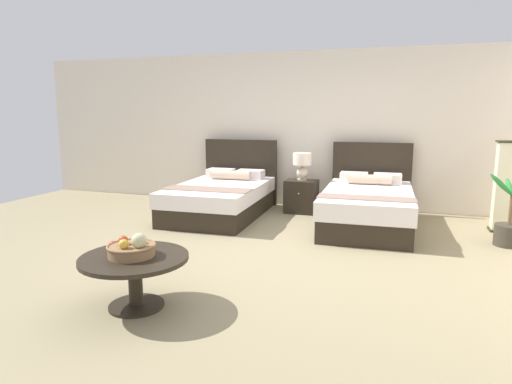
% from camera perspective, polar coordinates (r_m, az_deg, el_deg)
% --- Properties ---
extents(ground_plane, '(10.33, 9.42, 0.02)m').
position_cam_1_polar(ground_plane, '(5.11, -0.04, -8.07)').
color(ground_plane, gray).
extents(wall_back, '(10.33, 0.12, 2.59)m').
position_cam_1_polar(wall_back, '(7.68, 6.74, 7.92)').
color(wall_back, silver).
rests_on(wall_back, ground).
extents(bed_near_window, '(1.33, 2.14, 1.12)m').
position_cam_1_polar(bed_near_window, '(6.97, -4.42, -0.65)').
color(bed_near_window, black).
rests_on(bed_near_window, ground).
extents(bed_near_corner, '(1.27, 2.17, 1.12)m').
position_cam_1_polar(bed_near_corner, '(6.46, 14.12, -1.68)').
color(bed_near_corner, black).
rests_on(bed_near_corner, ground).
extents(nightstand, '(0.51, 0.41, 0.53)m').
position_cam_1_polar(nightstand, '(7.17, 5.83, -0.55)').
color(nightstand, black).
rests_on(nightstand, ground).
extents(table_lamp, '(0.29, 0.29, 0.43)m').
position_cam_1_polar(table_lamp, '(7.11, 5.95, 3.72)').
color(table_lamp, beige).
rests_on(table_lamp, nightstand).
extents(coffee_table, '(0.88, 0.88, 0.44)m').
position_cam_1_polar(coffee_table, '(3.82, -15.29, -9.39)').
color(coffee_table, black).
rests_on(coffee_table, ground).
extents(fruit_bowl, '(0.39, 0.39, 0.20)m').
position_cam_1_polar(fruit_bowl, '(3.76, -15.60, -6.94)').
color(fruit_bowl, olive).
rests_on(fruit_bowl, coffee_table).
extents(loose_apple, '(0.08, 0.08, 0.08)m').
position_cam_1_polar(loose_apple, '(3.98, -17.86, -6.55)').
color(loose_apple, red).
rests_on(loose_apple, coffee_table).
extents(floor_lamp_corner, '(0.24, 0.24, 1.22)m').
position_cam_1_polar(floor_lamp_corner, '(6.80, 29.07, 0.60)').
color(floor_lamp_corner, '#2B2D17').
rests_on(floor_lamp_corner, ground).
extents(potted_palm, '(0.56, 0.54, 0.89)m').
position_cam_1_polar(potted_palm, '(6.17, 29.68, -4.01)').
color(potted_palm, '#3B352A').
rests_on(potted_palm, ground).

